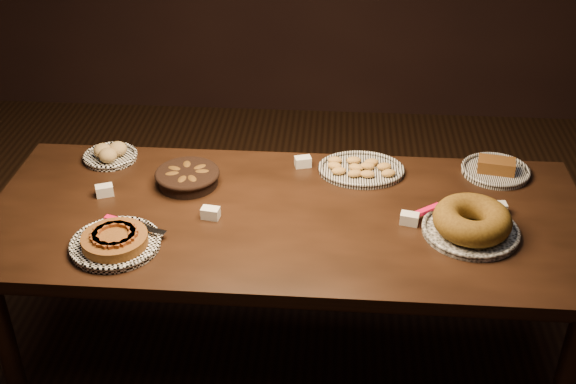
# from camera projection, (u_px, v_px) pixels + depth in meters

# --- Properties ---
(ground) EXTENTS (5.00, 5.00, 0.00)m
(ground) POSITION_uv_depth(u_px,v_px,m) (287.00, 351.00, 3.27)
(ground) COLOR black
(ground) RESTS_ON ground
(buffet_table) EXTENTS (2.40, 1.00, 0.75)m
(buffet_table) POSITION_uv_depth(u_px,v_px,m) (287.00, 229.00, 2.91)
(buffet_table) COLOR black
(buffet_table) RESTS_ON ground
(apple_tart_plate) EXTENTS (0.35, 0.34, 0.06)m
(apple_tart_plate) POSITION_uv_depth(u_px,v_px,m) (115.00, 241.00, 2.67)
(apple_tart_plate) COLOR white
(apple_tart_plate) RESTS_ON buffet_table
(madeleine_platter) EXTENTS (0.37, 0.30, 0.04)m
(madeleine_platter) POSITION_uv_depth(u_px,v_px,m) (361.00, 169.00, 3.13)
(madeleine_platter) COLOR black
(madeleine_platter) RESTS_ON buffet_table
(bundt_cake_plate) EXTENTS (0.39, 0.43, 0.11)m
(bundt_cake_plate) POSITION_uv_depth(u_px,v_px,m) (471.00, 223.00, 2.73)
(bundt_cake_plate) COLOR black
(bundt_cake_plate) RESTS_ON buffet_table
(croissant_basket) EXTENTS (0.31, 0.31, 0.07)m
(croissant_basket) POSITION_uv_depth(u_px,v_px,m) (187.00, 176.00, 3.03)
(croissant_basket) COLOR black
(croissant_basket) RESTS_ON buffet_table
(bread_roll_plate) EXTENTS (0.24, 0.24, 0.08)m
(bread_roll_plate) POSITION_uv_depth(u_px,v_px,m) (110.00, 154.00, 3.22)
(bread_roll_plate) COLOR white
(bread_roll_plate) RESTS_ON buffet_table
(loaf_plate) EXTENTS (0.29, 0.29, 0.07)m
(loaf_plate) POSITION_uv_depth(u_px,v_px,m) (496.00, 169.00, 3.12)
(loaf_plate) COLOR black
(loaf_plate) RESTS_ON buffet_table
(tent_cards) EXTENTS (1.67, 0.49, 0.04)m
(tent_cards) POSITION_uv_depth(u_px,v_px,m) (303.00, 197.00, 2.93)
(tent_cards) COLOR white
(tent_cards) RESTS_ON buffet_table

